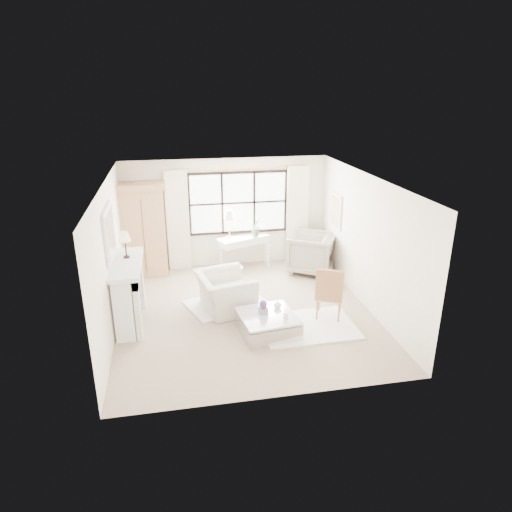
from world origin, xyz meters
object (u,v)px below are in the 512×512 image
Objects in this scene: console_table at (244,252)px; coffee_table at (268,324)px; club_armchair at (225,292)px; armoire at (144,229)px.

console_table is 1.23× the size of coffee_table.
club_armchair is (-0.76, -2.24, -0.02)m from console_table.
coffee_table is at bearing -161.39° from club_armchair.
console_table reaches higher than coffee_table.
coffee_table is (2.27, -3.36, -0.96)m from armoire.
console_table reaches higher than club_armchair.
console_table is at bearing -1.01° from armoire.
console_table is at bearing -30.36° from club_armchair.
armoire is 2.00× the size of coffee_table.
coffee_table is (-0.12, -3.34, -0.22)m from console_table.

